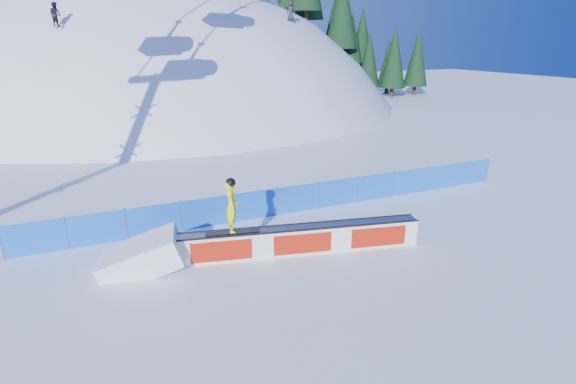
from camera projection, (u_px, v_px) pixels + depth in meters
name	position (u px, v px, depth m)	size (l,w,h in m)	color
ground	(353.00, 255.00, 15.56)	(160.00, 160.00, 0.00)	white
snow_hill	(173.00, 246.00, 57.67)	(64.00, 64.00, 64.00)	white
treeline	(348.00, 23.00, 57.40)	(23.11, 12.00, 20.04)	#332314
safety_fence	(298.00, 199.00, 19.26)	(22.05, 0.05, 1.30)	blue
rail_box	(301.00, 240.00, 15.53)	(8.41, 2.37, 1.02)	white
snow_ramp	(143.00, 268.00, 14.66)	(2.54, 1.69, 0.95)	white
snowboarder	(232.00, 206.00, 14.62)	(1.82, 0.72, 1.87)	black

